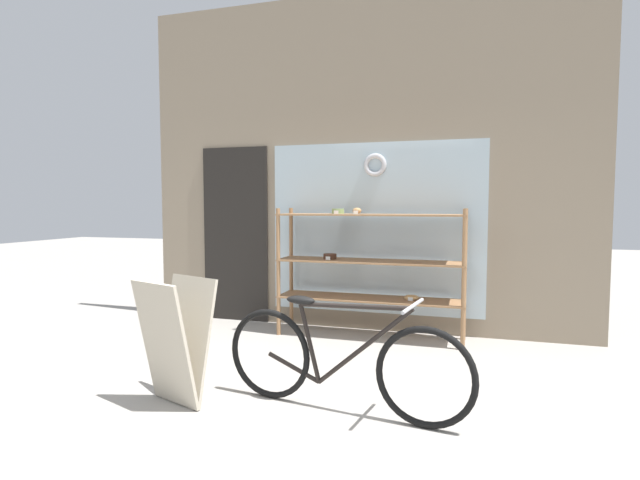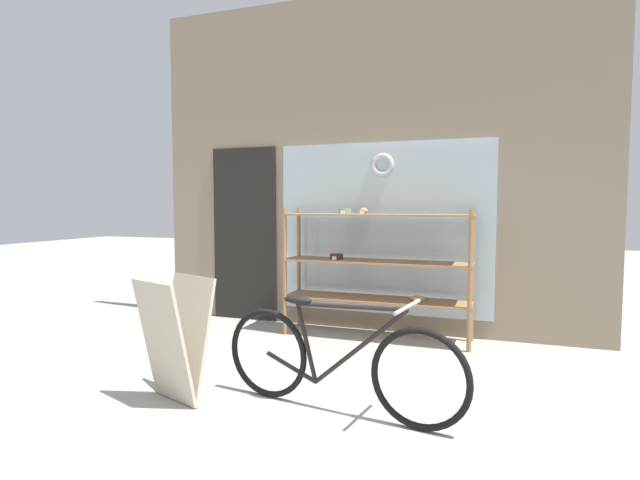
{
  "view_description": "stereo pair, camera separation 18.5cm",
  "coord_description": "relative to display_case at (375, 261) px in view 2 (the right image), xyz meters",
  "views": [
    {
      "loc": [
        1.25,
        -2.6,
        1.42
      ],
      "look_at": [
        0.1,
        1.12,
        1.14
      ],
      "focal_mm": 28.0,
      "sensor_mm": 36.0,
      "label": 1
    },
    {
      "loc": [
        1.43,
        -2.54,
        1.42
      ],
      "look_at": [
        0.1,
        1.12,
        1.14
      ],
      "focal_mm": 28.0,
      "sensor_mm": 36.0,
      "label": 2
    }
  ],
  "objects": [
    {
      "name": "ground_plane",
      "position": [
        -0.2,
        -2.58,
        -0.82
      ],
      "size": [
        30.0,
        30.0,
        0.0
      ],
      "primitive_type": "plane",
      "color": "gray"
    },
    {
      "name": "storefront_facade",
      "position": [
        -0.24,
        0.35,
        0.99
      ],
      "size": [
        5.11,
        0.13,
        3.75
      ],
      "color": "gray",
      "rests_on": "ground_plane"
    },
    {
      "name": "display_case",
      "position": [
        0.0,
        0.0,
        0.0
      ],
      "size": [
        1.97,
        0.44,
        1.38
      ],
      "color": "#8E6642",
      "rests_on": "ground_plane"
    },
    {
      "name": "bicycle",
      "position": [
        0.21,
        -1.96,
        -0.47
      ],
      "size": [
        1.79,
        0.46,
        0.79
      ],
      "rotation": [
        0.0,
        0.0,
        -0.15
      ],
      "color": "black",
      "rests_on": "ground_plane"
    },
    {
      "name": "sandwich_board",
      "position": [
        -0.95,
        -2.16,
        -0.37
      ],
      "size": [
        0.58,
        0.52,
        0.89
      ],
      "rotation": [
        0.0,
        0.0,
        -0.35
      ],
      "color": "#B2A893",
      "rests_on": "ground_plane"
    }
  ]
}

